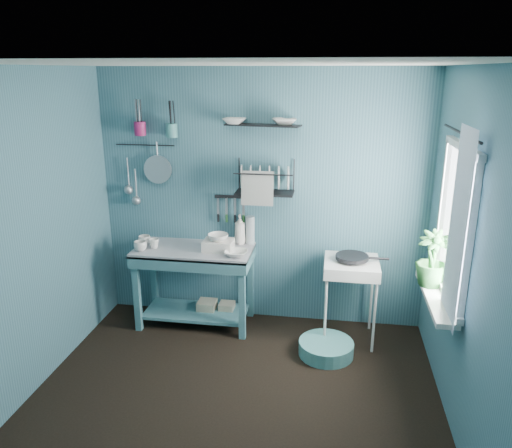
# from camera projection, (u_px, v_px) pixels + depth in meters

# --- Properties ---
(floor) EXTENTS (3.20, 3.20, 0.00)m
(floor) POSITION_uv_depth(u_px,v_px,m) (232.00, 405.00, 3.83)
(floor) COLOR black
(floor) RESTS_ON ground
(ceiling) EXTENTS (3.20, 3.20, 0.00)m
(ceiling) POSITION_uv_depth(u_px,v_px,m) (227.00, 64.00, 3.10)
(ceiling) COLOR silver
(ceiling) RESTS_ON ground
(wall_back) EXTENTS (3.20, 0.00, 3.20)m
(wall_back) POSITION_uv_depth(u_px,v_px,m) (261.00, 200.00, 4.88)
(wall_back) COLOR #355F6D
(wall_back) RESTS_ON ground
(wall_front) EXTENTS (3.20, 0.00, 3.20)m
(wall_front) POSITION_uv_depth(u_px,v_px,m) (154.00, 378.00, 2.05)
(wall_front) COLOR #355F6D
(wall_front) RESTS_ON ground
(wall_left) EXTENTS (0.00, 3.00, 3.00)m
(wall_left) POSITION_uv_depth(u_px,v_px,m) (19.00, 241.00, 3.70)
(wall_left) COLOR #355F6D
(wall_left) RESTS_ON ground
(wall_right) EXTENTS (0.00, 3.00, 3.00)m
(wall_right) POSITION_uv_depth(u_px,v_px,m) (472.00, 266.00, 3.22)
(wall_right) COLOR #355F6D
(wall_right) RESTS_ON ground
(work_counter) EXTENTS (1.23, 0.78, 0.81)m
(work_counter) POSITION_uv_depth(u_px,v_px,m) (195.00, 286.00, 4.97)
(work_counter) COLOR #386C76
(work_counter) RESTS_ON floor
(mug_left) EXTENTS (0.12, 0.12, 0.10)m
(mug_left) POSITION_uv_depth(u_px,v_px,m) (140.00, 246.00, 4.76)
(mug_left) COLOR silver
(mug_left) RESTS_ON work_counter
(mug_mid) EXTENTS (0.14, 0.14, 0.09)m
(mug_mid) POSITION_uv_depth(u_px,v_px,m) (154.00, 243.00, 4.84)
(mug_mid) COLOR silver
(mug_mid) RESTS_ON work_counter
(mug_right) EXTENTS (0.17, 0.17, 0.10)m
(mug_right) POSITION_uv_depth(u_px,v_px,m) (145.00, 241.00, 4.91)
(mug_right) COLOR silver
(mug_right) RESTS_ON work_counter
(wash_tub) EXTENTS (0.28, 0.22, 0.10)m
(wash_tub) POSITION_uv_depth(u_px,v_px,m) (218.00, 245.00, 4.78)
(wash_tub) COLOR silver
(wash_tub) RESTS_ON work_counter
(tub_bowl) EXTENTS (0.20, 0.19, 0.06)m
(tub_bowl) POSITION_uv_depth(u_px,v_px,m) (218.00, 237.00, 4.76)
(tub_bowl) COLOR silver
(tub_bowl) RESTS_ON wash_tub
(soap_bottle) EXTENTS (0.11, 0.12, 0.30)m
(soap_bottle) POSITION_uv_depth(u_px,v_px,m) (240.00, 229.00, 4.94)
(soap_bottle) COLOR silver
(soap_bottle) RESTS_ON work_counter
(water_bottle) EXTENTS (0.09, 0.09, 0.28)m
(water_bottle) POSITION_uv_depth(u_px,v_px,m) (250.00, 230.00, 4.94)
(water_bottle) COLOR #A4B2B7
(water_bottle) RESTS_ON work_counter
(counter_bowl) EXTENTS (0.22, 0.22, 0.05)m
(counter_bowl) POSITION_uv_depth(u_px,v_px,m) (236.00, 253.00, 4.64)
(counter_bowl) COLOR silver
(counter_bowl) RESTS_ON work_counter
(hotplate_stand) EXTENTS (0.51, 0.51, 0.79)m
(hotplate_stand) POSITION_uv_depth(u_px,v_px,m) (349.00, 300.00, 4.68)
(hotplate_stand) COLOR silver
(hotplate_stand) RESTS_ON floor
(frying_pan) EXTENTS (0.30, 0.30, 0.03)m
(frying_pan) POSITION_uv_depth(u_px,v_px,m) (352.00, 257.00, 4.55)
(frying_pan) COLOR black
(frying_pan) RESTS_ON hotplate_stand
(knife_strip) EXTENTS (0.32, 0.04, 0.03)m
(knife_strip) POSITION_uv_depth(u_px,v_px,m) (231.00, 197.00, 4.89)
(knife_strip) COLOR black
(knife_strip) RESTS_ON wall_back
(dish_rack) EXTENTS (0.58, 0.31, 0.32)m
(dish_rack) POSITION_uv_depth(u_px,v_px,m) (265.00, 177.00, 4.68)
(dish_rack) COLOR black
(dish_rack) RESTS_ON wall_back
(upper_shelf) EXTENTS (0.72, 0.29, 0.02)m
(upper_shelf) POSITION_uv_depth(u_px,v_px,m) (263.00, 125.00, 4.57)
(upper_shelf) COLOR black
(upper_shelf) RESTS_ON wall_back
(shelf_bowl_left) EXTENTS (0.23, 0.23, 0.05)m
(shelf_bowl_left) POSITION_uv_depth(u_px,v_px,m) (234.00, 113.00, 4.58)
(shelf_bowl_left) COLOR silver
(shelf_bowl_left) RESTS_ON upper_shelf
(shelf_bowl_right) EXTENTS (0.26, 0.26, 0.06)m
(shelf_bowl_right) POSITION_uv_depth(u_px,v_px,m) (285.00, 115.00, 4.51)
(shelf_bowl_right) COLOR silver
(shelf_bowl_right) RESTS_ON upper_shelf
(utensil_cup_magenta) EXTENTS (0.11, 0.11, 0.13)m
(utensil_cup_magenta) POSITION_uv_depth(u_px,v_px,m) (140.00, 129.00, 4.78)
(utensil_cup_magenta) COLOR #991C55
(utensil_cup_magenta) RESTS_ON wall_back
(utensil_cup_teal) EXTENTS (0.11, 0.11, 0.13)m
(utensil_cup_teal) POSITION_uv_depth(u_px,v_px,m) (172.00, 130.00, 4.74)
(utensil_cup_teal) COLOR teal
(utensil_cup_teal) RESTS_ON wall_back
(colander) EXTENTS (0.28, 0.03, 0.28)m
(colander) POSITION_uv_depth(u_px,v_px,m) (158.00, 169.00, 4.90)
(colander) COLOR #ACAFB5
(colander) RESTS_ON wall_back
(ladle_outer) EXTENTS (0.01, 0.01, 0.30)m
(ladle_outer) POSITION_uv_depth(u_px,v_px,m) (128.00, 173.00, 4.97)
(ladle_outer) COLOR #ACAFB5
(ladle_outer) RESTS_ON wall_back
(ladle_inner) EXTENTS (0.01, 0.01, 0.30)m
(ladle_inner) POSITION_uv_depth(u_px,v_px,m) (136.00, 184.00, 5.00)
(ladle_inner) COLOR #ACAFB5
(ladle_inner) RESTS_ON wall_back
(hook_rail) EXTENTS (0.60, 0.01, 0.01)m
(hook_rail) POSITION_uv_depth(u_px,v_px,m) (145.00, 145.00, 4.87)
(hook_rail) COLOR black
(hook_rail) RESTS_ON wall_back
(window_glass) EXTENTS (0.00, 1.10, 1.10)m
(window_glass) POSITION_uv_depth(u_px,v_px,m) (457.00, 224.00, 3.61)
(window_glass) COLOR white
(window_glass) RESTS_ON wall_right
(windowsill) EXTENTS (0.16, 0.95, 0.04)m
(windowsill) POSITION_uv_depth(u_px,v_px,m) (436.00, 297.00, 3.79)
(windowsill) COLOR silver
(windowsill) RESTS_ON wall_right
(curtain) EXTENTS (0.00, 1.35, 1.35)m
(curtain) POSITION_uv_depth(u_px,v_px,m) (457.00, 229.00, 3.32)
(curtain) COLOR white
(curtain) RESTS_ON wall_right
(curtain_rod) EXTENTS (0.02, 1.05, 0.02)m
(curtain_rod) POSITION_uv_depth(u_px,v_px,m) (461.00, 133.00, 3.42)
(curtain_rod) COLOR black
(curtain_rod) RESTS_ON wall_right
(potted_plant) EXTENTS (0.28, 0.28, 0.45)m
(potted_plant) POSITION_uv_depth(u_px,v_px,m) (432.00, 259.00, 3.89)
(potted_plant) COLOR #265F29
(potted_plant) RESTS_ON windowsill
(storage_tin_large) EXTENTS (0.18, 0.18, 0.22)m
(storage_tin_large) POSITION_uv_depth(u_px,v_px,m) (207.00, 311.00, 5.09)
(storage_tin_large) COLOR gray
(storage_tin_large) RESTS_ON floor
(storage_tin_small) EXTENTS (0.15, 0.15, 0.20)m
(storage_tin_small) POSITION_uv_depth(u_px,v_px,m) (227.00, 312.00, 5.09)
(storage_tin_small) COLOR gray
(storage_tin_small) RESTS_ON floor
(floor_basin) EXTENTS (0.49, 0.49, 0.13)m
(floor_basin) POSITION_uv_depth(u_px,v_px,m) (326.00, 348.00, 4.49)
(floor_basin) COLOR teal
(floor_basin) RESTS_ON floor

